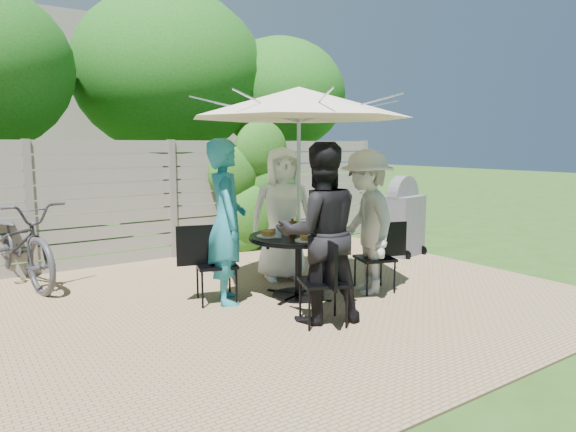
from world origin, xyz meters
TOP-DOWN VIEW (x-y plane):
  - backyard_envelope at (0.09, 10.29)m, footprint 60.00×60.00m
  - patio_table at (0.39, 0.18)m, footprint 1.46×1.46m
  - umbrella at (0.39, 0.18)m, footprint 3.21×3.21m
  - chair_back at (0.74, 1.08)m, footprint 0.59×0.71m
  - person_back at (0.69, 0.96)m, footprint 1.00×0.83m
  - chair_left at (-0.51, 0.52)m, footprint 0.69×0.54m
  - person_left at (-0.38, 0.48)m, footprint 0.65×0.79m
  - chair_front at (0.04, -0.72)m, footprint 0.56×0.68m
  - person_front at (0.09, -0.59)m, footprint 1.06×0.95m
  - chair_right at (1.29, -0.16)m, footprint 0.65×0.52m
  - person_right at (1.17, -0.12)m, footprint 1.00×1.27m
  - plate_back at (0.52, 0.52)m, footprint 0.26×0.26m
  - plate_left at (0.05, 0.31)m, footprint 0.26×0.26m
  - plate_front at (0.26, -0.16)m, footprint 0.26×0.26m
  - plate_right at (0.73, 0.05)m, footprint 0.26×0.26m
  - plate_extra at (0.45, -0.16)m, footprint 0.24×0.24m
  - glass_back at (0.39, 0.46)m, footprint 0.07×0.07m
  - glass_left at (0.11, 0.18)m, footprint 0.07×0.07m
  - glass_front at (0.40, -0.10)m, footprint 0.07×0.07m
  - syrup_jug at (0.35, 0.25)m, footprint 0.09×0.09m
  - coffee_cup at (0.56, 0.35)m, footprint 0.08×0.08m
  - bicycle at (-2.21, 2.60)m, footprint 1.18×2.19m
  - bbq_grill at (3.10, 1.11)m, footprint 0.71×0.60m

SIDE VIEW (x-z plane):
  - chair_right at x=1.29m, z-range -0.17..0.68m
  - chair_front at x=0.04m, z-range -0.18..0.71m
  - chair_left at x=-0.51m, z-range -0.18..0.72m
  - chair_back at x=0.74m, z-range -0.18..0.75m
  - patio_table at x=0.39m, z-range 0.15..0.89m
  - bicycle at x=-2.21m, z-range 0.00..1.09m
  - bbq_grill at x=3.10m, z-range -0.06..1.23m
  - plate_back at x=0.52m, z-range 0.73..0.80m
  - plate_left at x=0.05m, z-range 0.73..0.80m
  - plate_front at x=0.26m, z-range 0.73..0.80m
  - plate_right at x=0.73m, z-range 0.73..0.80m
  - plate_extra at x=0.45m, z-range 0.73..0.80m
  - coffee_cup at x=0.56m, z-range 0.74..0.86m
  - glass_back at x=0.39m, z-range 0.74..0.88m
  - glass_left at x=0.11m, z-range 0.74..0.88m
  - glass_front at x=0.40m, z-range 0.74..0.88m
  - syrup_jug at x=0.35m, z-range 0.74..0.90m
  - person_right at x=1.17m, z-range 0.00..1.72m
  - person_back at x=0.69m, z-range 0.00..1.75m
  - person_front at x=0.09m, z-range 0.00..1.80m
  - person_left at x=-0.38m, z-range 0.00..1.84m
  - umbrella at x=0.39m, z-range 1.03..3.44m
  - backyard_envelope at x=0.09m, z-range 0.11..5.11m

